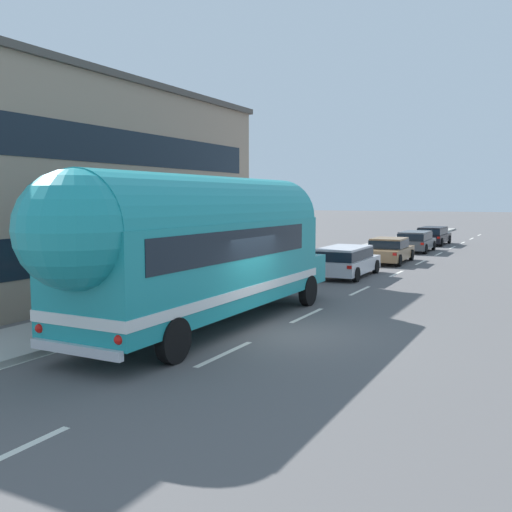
{
  "coord_description": "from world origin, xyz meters",
  "views": [
    {
      "loc": [
        6.54,
        -13.39,
        3.51
      ],
      "look_at": [
        -1.54,
        2.1,
        1.77
      ],
      "focal_mm": 40.41,
      "sensor_mm": 36.0,
      "label": 1
    }
  ],
  "objects_px": {
    "car_fourth": "(433,234)",
    "car_lead": "(346,259)",
    "car_second": "(389,249)",
    "painted_bus": "(199,245)",
    "car_third": "(416,240)"
  },
  "relations": [
    {
      "from": "painted_bus",
      "to": "car_second",
      "type": "xyz_separation_m",
      "value": [
        0.24,
        18.61,
        -1.56
      ]
    },
    {
      "from": "car_lead",
      "to": "car_third",
      "type": "bearing_deg",
      "value": 89.39
    },
    {
      "from": "car_second",
      "to": "car_fourth",
      "type": "height_order",
      "value": "same"
    },
    {
      "from": "car_second",
      "to": "painted_bus",
      "type": "bearing_deg",
      "value": -90.74
    },
    {
      "from": "painted_bus",
      "to": "car_lead",
      "type": "distance_m",
      "value": 12.07
    },
    {
      "from": "car_lead",
      "to": "painted_bus",
      "type": "bearing_deg",
      "value": -89.94
    },
    {
      "from": "car_fourth",
      "to": "car_second",
      "type": "bearing_deg",
      "value": -89.13
    },
    {
      "from": "painted_bus",
      "to": "car_third",
      "type": "distance_m",
      "value": 25.87
    },
    {
      "from": "car_second",
      "to": "car_third",
      "type": "relative_size",
      "value": 1.05
    },
    {
      "from": "car_lead",
      "to": "car_second",
      "type": "height_order",
      "value": "same"
    },
    {
      "from": "car_fourth",
      "to": "car_lead",
      "type": "bearing_deg",
      "value": -90.12
    },
    {
      "from": "painted_bus",
      "to": "car_second",
      "type": "distance_m",
      "value": 18.68
    },
    {
      "from": "painted_bus",
      "to": "car_lead",
      "type": "bearing_deg",
      "value": 90.06
    },
    {
      "from": "painted_bus",
      "to": "car_fourth",
      "type": "height_order",
      "value": "painted_bus"
    },
    {
      "from": "car_second",
      "to": "car_fourth",
      "type": "xyz_separation_m",
      "value": [
        -0.21,
        13.82,
        0.05
      ]
    }
  ]
}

